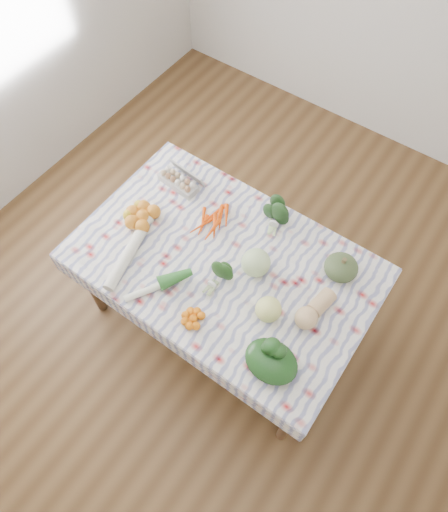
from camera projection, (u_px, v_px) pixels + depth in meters
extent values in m
plane|color=#50351B|center=(224.00, 316.00, 3.19)|extent=(4.50, 4.50, 0.00)
cube|color=brown|center=(224.00, 264.00, 2.56)|extent=(1.60, 1.00, 0.04)
cylinder|color=brown|center=(90.00, 284.00, 2.92)|extent=(0.06, 0.06, 0.71)
cylinder|color=brown|center=(288.00, 423.00, 2.48)|extent=(0.06, 0.06, 0.71)
cylinder|color=brown|center=(176.00, 195.00, 3.29)|extent=(0.06, 0.06, 0.71)
cylinder|color=brown|center=(361.00, 303.00, 2.85)|extent=(0.06, 0.06, 0.71)
cube|color=white|center=(224.00, 262.00, 2.54)|extent=(1.66, 1.06, 0.01)
cube|color=#B2B2AD|center=(178.00, 182.00, 2.78)|extent=(0.27, 0.13, 0.07)
cube|color=#EC4905|center=(213.00, 221.00, 2.65)|extent=(0.26, 0.24, 0.04)
ellipsoid|color=#1B3C18|center=(277.00, 215.00, 2.62)|extent=(0.18, 0.17, 0.14)
ellipsoid|color=#3F512C|center=(341.00, 267.00, 2.45)|extent=(0.23, 0.23, 0.12)
sphere|color=#B7D692|center=(256.00, 263.00, 2.44)|extent=(0.19, 0.19, 0.16)
ellipsoid|color=tan|center=(315.00, 309.00, 2.33)|extent=(0.16, 0.27, 0.12)
cube|color=orange|center=(143.00, 217.00, 2.64)|extent=(0.31, 0.31, 0.09)
ellipsoid|color=#204718|center=(217.00, 277.00, 2.43)|extent=(0.13, 0.13, 0.10)
cube|color=orange|center=(193.00, 318.00, 2.34)|extent=(0.18, 0.18, 0.05)
sphere|color=#E4E97B|center=(268.00, 309.00, 2.31)|extent=(0.16, 0.16, 0.14)
ellipsoid|color=#133312|center=(271.00, 361.00, 2.18)|extent=(0.32, 0.28, 0.12)
cylinder|color=white|center=(127.00, 257.00, 2.51)|extent=(0.17, 0.45, 0.06)
cylinder|color=white|center=(158.00, 286.00, 2.43)|extent=(0.23, 0.34, 0.04)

